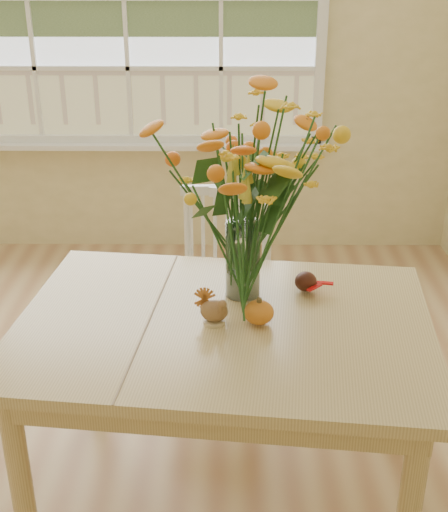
{
  "coord_description": "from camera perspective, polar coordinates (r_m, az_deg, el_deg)",
  "views": [
    {
      "loc": [
        0.6,
        -1.9,
        1.83
      ],
      "look_at": [
        0.58,
        0.03,
        0.93
      ],
      "focal_mm": 48.0,
      "sensor_mm": 36.0,
      "label": 1
    }
  ],
  "objects": [
    {
      "name": "pumpkin",
      "position": [
        2.18,
        2.92,
        -4.81
      ],
      "size": [
        0.1,
        0.1,
        0.08
      ],
      "primitive_type": "ellipsoid",
      "color": "#C06816",
      "rests_on": "dining_table"
    },
    {
      "name": "floor",
      "position": [
        2.71,
        -13.18,
        -18.67
      ],
      "size": [
        4.0,
        4.5,
        0.01
      ],
      "primitive_type": "cube",
      "color": "#AC7D53",
      "rests_on": "ground"
    },
    {
      "name": "flower_vase",
      "position": [
        2.22,
        1.67,
        6.02
      ],
      "size": [
        0.56,
        0.56,
        0.67
      ],
      "color": "white",
      "rests_on": "dining_table"
    },
    {
      "name": "windsor_chair",
      "position": [
        2.96,
        -0.15,
        -2.15
      ],
      "size": [
        0.48,
        0.47,
        0.87
      ],
      "rotation": [
        0.0,
        0.0,
        -0.25
      ],
      "color": "white",
      "rests_on": "floor"
    },
    {
      "name": "dining_table",
      "position": [
        2.26,
        -0.0,
        -7.4
      ],
      "size": [
        1.43,
        1.09,
        0.71
      ],
      "rotation": [
        0.0,
        0.0,
        -0.11
      ],
      "color": "tan",
      "rests_on": "floor"
    },
    {
      "name": "turkey_figurine",
      "position": [
        2.18,
        -0.84,
        -4.6
      ],
      "size": [
        0.1,
        0.08,
        0.11
      ],
      "rotation": [
        0.0,
        0.0,
        -0.15
      ],
      "color": "#CCB78C",
      "rests_on": "dining_table"
    },
    {
      "name": "wall_back",
      "position": [
        4.22,
        -8.12,
        18.0
      ],
      "size": [
        4.0,
        0.02,
        2.7
      ],
      "primitive_type": "cube",
      "color": "#D1C385",
      "rests_on": "floor"
    },
    {
      "name": "dark_gourd",
      "position": [
        2.39,
        6.82,
        -2.2
      ],
      "size": [
        0.13,
        0.08,
        0.07
      ],
      "color": "#38160F",
      "rests_on": "dining_table"
    }
  ]
}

